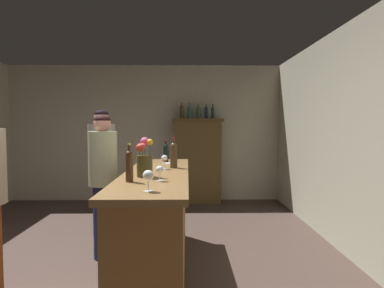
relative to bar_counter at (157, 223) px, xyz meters
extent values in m
cube|color=#B6B29C|center=(-0.53, 3.33, 0.80)|extent=(5.38, 0.12, 2.65)
cube|color=brown|center=(0.00, 0.00, -0.03)|extent=(0.55, 2.29, 0.98)
cube|color=brown|center=(0.00, 0.00, 0.49)|extent=(0.62, 2.39, 0.05)
cube|color=brown|center=(0.50, 3.06, 0.28)|extent=(0.88, 0.30, 1.61)
cube|color=#4D3818|center=(0.50, 3.06, 1.06)|extent=(0.96, 0.36, 0.06)
cylinder|color=#452B17|center=(-0.17, -0.55, 0.63)|extent=(0.06, 0.06, 0.22)
sphere|color=#452B17|center=(-0.17, -0.55, 0.74)|extent=(0.06, 0.06, 0.06)
cylinder|color=#452B17|center=(-0.17, -0.55, 0.77)|extent=(0.02, 0.02, 0.07)
cylinder|color=gold|center=(-0.17, -0.55, 0.82)|extent=(0.03, 0.03, 0.02)
cylinder|color=black|center=(0.04, 0.80, 0.61)|extent=(0.06, 0.06, 0.19)
sphere|color=black|center=(0.04, 0.80, 0.70)|extent=(0.06, 0.06, 0.06)
cylinder|color=black|center=(0.04, 0.80, 0.74)|extent=(0.02, 0.02, 0.08)
cylinder|color=red|center=(0.04, 0.80, 0.79)|extent=(0.02, 0.02, 0.02)
cylinder|color=#45311E|center=(0.16, 0.31, 0.63)|extent=(0.08, 0.08, 0.23)
sphere|color=#45311E|center=(0.16, 0.31, 0.75)|extent=(0.08, 0.08, 0.08)
cylinder|color=#45311E|center=(0.16, 0.31, 0.79)|extent=(0.03, 0.03, 0.08)
cylinder|color=#B11624|center=(0.16, 0.31, 0.83)|extent=(0.03, 0.03, 0.02)
cylinder|color=white|center=(0.06, 0.19, 0.51)|extent=(0.07, 0.07, 0.00)
cylinder|color=white|center=(0.06, 0.19, 0.56)|extent=(0.01, 0.01, 0.08)
ellipsoid|color=white|center=(0.06, 0.19, 0.63)|extent=(0.06, 0.06, 0.07)
ellipsoid|color=maroon|center=(0.06, 0.19, 0.61)|extent=(0.05, 0.05, 0.03)
cylinder|color=white|center=(0.07, -0.52, 0.51)|extent=(0.06, 0.06, 0.00)
cylinder|color=white|center=(0.07, -0.52, 0.55)|extent=(0.01, 0.01, 0.06)
ellipsoid|color=white|center=(0.07, -0.52, 0.61)|extent=(0.06, 0.06, 0.06)
cylinder|color=white|center=(0.03, -0.94, 0.51)|extent=(0.07, 0.07, 0.00)
cylinder|color=white|center=(0.03, -0.94, 0.55)|extent=(0.01, 0.01, 0.07)
ellipsoid|color=white|center=(0.03, -0.94, 0.63)|extent=(0.08, 0.08, 0.08)
cylinder|color=#433A19|center=(-0.08, -0.30, 0.61)|extent=(0.14, 0.14, 0.19)
cylinder|color=#38602D|center=(-0.03, -0.29, 0.73)|extent=(0.01, 0.01, 0.20)
sphere|color=gold|center=(-0.03, -0.29, 0.82)|extent=(0.05, 0.05, 0.05)
cylinder|color=#38602D|center=(-0.08, -0.26, 0.73)|extent=(0.01, 0.01, 0.20)
sphere|color=#C7417A|center=(-0.08, -0.26, 0.82)|extent=(0.08, 0.08, 0.08)
cylinder|color=#38602D|center=(-0.12, -0.31, 0.70)|extent=(0.01, 0.01, 0.15)
sphere|color=red|center=(-0.12, -0.31, 0.77)|extent=(0.07, 0.07, 0.07)
cylinder|color=#38602D|center=(-0.09, -0.35, 0.71)|extent=(0.01, 0.01, 0.16)
sphere|color=#CE423C|center=(-0.09, -0.35, 0.79)|extent=(0.06, 0.06, 0.06)
cylinder|color=white|center=(0.10, 0.67, 0.52)|extent=(0.17, 0.17, 0.01)
cylinder|color=#423314|center=(0.20, 3.06, 1.20)|extent=(0.07, 0.07, 0.22)
sphere|color=#423314|center=(0.20, 3.06, 1.31)|extent=(0.07, 0.07, 0.07)
cylinder|color=#423314|center=(0.20, 3.06, 1.35)|extent=(0.02, 0.02, 0.07)
cylinder|color=gold|center=(0.20, 3.06, 1.39)|extent=(0.03, 0.03, 0.02)
cylinder|color=#284E35|center=(0.34, 3.06, 1.19)|extent=(0.07, 0.07, 0.20)
sphere|color=#284E35|center=(0.34, 3.06, 1.29)|extent=(0.07, 0.07, 0.07)
cylinder|color=#284E35|center=(0.34, 3.06, 1.33)|extent=(0.03, 0.03, 0.08)
cylinder|color=black|center=(0.34, 3.06, 1.38)|extent=(0.03, 0.03, 0.02)
cylinder|color=#2F512B|center=(0.51, 3.06, 1.18)|extent=(0.08, 0.08, 0.19)
sphere|color=#2F512B|center=(0.51, 3.06, 1.28)|extent=(0.08, 0.08, 0.08)
cylinder|color=#2F512B|center=(0.51, 3.06, 1.31)|extent=(0.03, 0.03, 0.07)
cylinder|color=red|center=(0.51, 3.06, 1.36)|extent=(0.03, 0.03, 0.02)
cylinder|color=#1A2330|center=(0.66, 3.06, 1.19)|extent=(0.06, 0.06, 0.19)
sphere|color=#1A2330|center=(0.66, 3.06, 1.28)|extent=(0.06, 0.06, 0.06)
cylinder|color=#1A2330|center=(0.66, 3.06, 1.32)|extent=(0.02, 0.02, 0.08)
cylinder|color=gold|center=(0.66, 3.06, 1.37)|extent=(0.02, 0.02, 0.02)
cylinder|color=#222D3A|center=(0.79, 3.06, 1.18)|extent=(0.06, 0.06, 0.19)
sphere|color=#222D3A|center=(0.79, 3.06, 1.28)|extent=(0.06, 0.06, 0.06)
cylinder|color=#222D3A|center=(0.79, 3.06, 1.31)|extent=(0.03, 0.03, 0.08)
cylinder|color=#B31F28|center=(0.79, 3.06, 1.36)|extent=(0.03, 0.03, 0.02)
cylinder|color=maroon|center=(-0.84, 1.20, -0.08)|extent=(0.26, 0.26, 0.88)
cylinder|color=gray|center=(-0.84, 1.20, 0.67)|extent=(0.36, 0.36, 0.63)
sphere|color=tan|center=(-0.84, 1.20, 1.07)|extent=(0.20, 0.20, 0.20)
ellipsoid|color=black|center=(-0.84, 1.20, 1.12)|extent=(0.19, 0.19, 0.11)
cylinder|color=navy|center=(-0.63, 0.43, -0.11)|extent=(0.23, 0.23, 0.82)
cylinder|color=#AAB18D|center=(-0.63, 0.43, 0.60)|extent=(0.31, 0.31, 0.60)
sphere|color=tan|center=(-0.63, 0.43, 0.99)|extent=(0.19, 0.19, 0.19)
ellipsoid|color=black|center=(-0.63, 0.43, 1.03)|extent=(0.18, 0.18, 0.10)
camera|label=1|loc=(0.30, -3.22, 0.98)|focal=30.90mm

